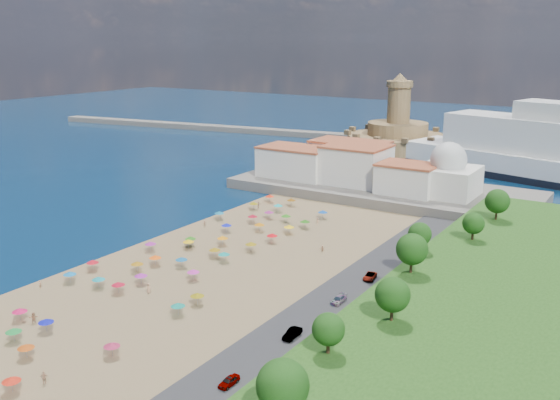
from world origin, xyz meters
The scene contains 11 objects.
ground centered at (0.00, 0.00, 0.00)m, with size 700.00×700.00×0.00m, color #071938.
terrace centered at (10.00, 73.00, 1.50)m, with size 90.00×36.00×3.00m, color #59544C.
jetty centered at (-12.00, 108.00, 1.20)m, with size 18.00×70.00×2.40m, color #59544C.
breakwater centered at (-110.00, 153.00, 1.30)m, with size 200.00×7.00×2.60m, color #59544C.
waterfront_buildings centered at (-3.05, 73.64, 7.88)m, with size 57.00×29.00×11.00m.
domed_building centered at (30.00, 71.00, 8.97)m, with size 16.00×16.00×15.00m.
fortress centered at (-12.00, 138.00, 6.68)m, with size 40.00×40.00×32.40m.
beach_parasols centered at (-0.91, -8.56, 2.15)m, with size 33.29×116.33×2.20m.
beachgoers centered at (0.49, -8.09, 1.13)m, with size 39.61×96.58×1.88m.
parked_cars centered at (36.00, -3.51, 1.33)m, with size 2.66×73.47×1.37m.
hillside_trees centered at (48.38, -11.30, 10.04)m, with size 12.37×107.31×7.29m.
Camera 1 is at (81.64, -97.01, 45.62)m, focal length 40.00 mm.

